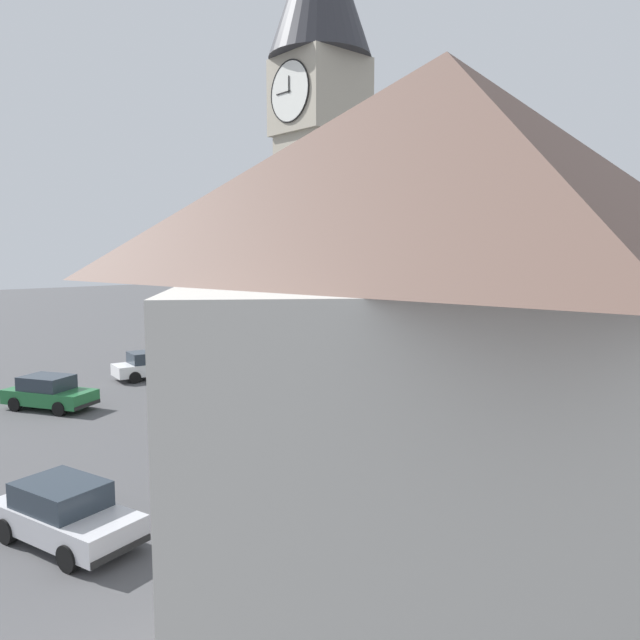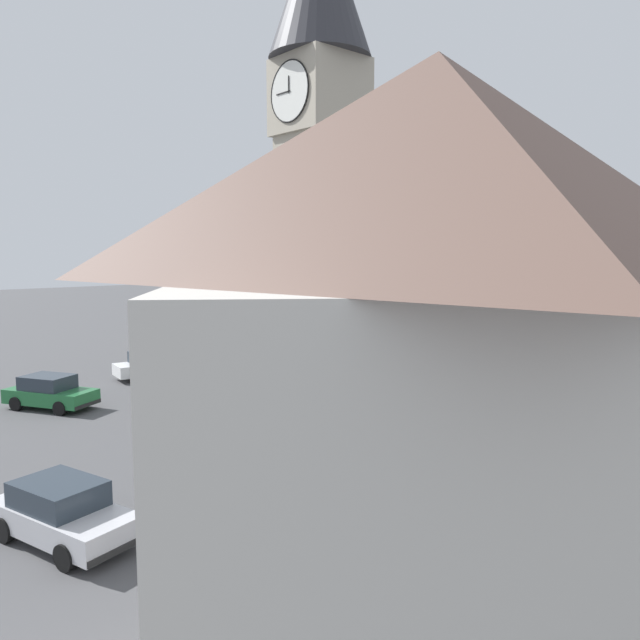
{
  "view_description": "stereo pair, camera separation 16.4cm",
  "coord_description": "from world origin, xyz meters",
  "px_view_note": "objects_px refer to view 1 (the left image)",
  "views": [
    {
      "loc": [
        -19.8,
        17.28,
        7.22
      ],
      "look_at": [
        0.0,
        0.0,
        4.17
      ],
      "focal_mm": 34.33,
      "sensor_mm": 36.0,
      "label": 1
    },
    {
      "loc": [
        -19.91,
        17.16,
        7.22
      ],
      "look_at": [
        0.0,
        0.0,
        4.17
      ],
      "focal_mm": 34.33,
      "sensor_mm": 36.0,
      "label": 2
    }
  ],
  "objects_px": {
    "car_red_corner": "(49,393)",
    "tree": "(432,305)",
    "building_terrace_right": "(460,272)",
    "road_sign": "(172,366)",
    "car_blue_kerb": "(65,513)",
    "car_black_far": "(528,368)",
    "pedestrian": "(558,455)",
    "car_white_side": "(151,365)",
    "building_corner_back": "(439,403)",
    "building_hall_far": "(272,283)",
    "clock_tower": "(320,120)",
    "car_silver_kerb": "(317,362)"
  },
  "relations": [
    {
      "from": "tree",
      "to": "building_corner_back",
      "type": "relative_size",
      "value": 0.66
    },
    {
      "from": "car_red_corner",
      "to": "building_hall_far",
      "type": "distance_m",
      "value": 23.83
    },
    {
      "from": "road_sign",
      "to": "building_corner_back",
      "type": "bearing_deg",
      "value": 163.05
    },
    {
      "from": "clock_tower",
      "to": "car_black_far",
      "type": "bearing_deg",
      "value": -101.46
    },
    {
      "from": "car_red_corner",
      "to": "building_corner_back",
      "type": "xyz_separation_m",
      "value": [
        -23.17,
        1.66,
        4.27
      ]
    },
    {
      "from": "car_silver_kerb",
      "to": "car_black_far",
      "type": "distance_m",
      "value": 11.69
    },
    {
      "from": "car_white_side",
      "to": "road_sign",
      "type": "relative_size",
      "value": 1.54
    },
    {
      "from": "car_blue_kerb",
      "to": "tree",
      "type": "distance_m",
      "value": 21.65
    },
    {
      "from": "car_blue_kerb",
      "to": "road_sign",
      "type": "xyz_separation_m",
      "value": [
        10.19,
        -8.24,
        1.14
      ]
    },
    {
      "from": "car_silver_kerb",
      "to": "car_white_side",
      "type": "height_order",
      "value": "same"
    },
    {
      "from": "pedestrian",
      "to": "car_black_far",
      "type": "bearing_deg",
      "value": -56.7
    },
    {
      "from": "building_terrace_right",
      "to": "building_corner_back",
      "type": "bearing_deg",
      "value": 125.67
    },
    {
      "from": "car_blue_kerb",
      "to": "pedestrian",
      "type": "bearing_deg",
      "value": -116.45
    },
    {
      "from": "car_white_side",
      "to": "clock_tower",
      "type": "bearing_deg",
      "value": -169.57
    },
    {
      "from": "clock_tower",
      "to": "car_blue_kerb",
      "type": "height_order",
      "value": "clock_tower"
    },
    {
      "from": "car_white_side",
      "to": "road_sign",
      "type": "distance_m",
      "value": 6.99
    },
    {
      "from": "pedestrian",
      "to": "road_sign",
      "type": "height_order",
      "value": "road_sign"
    },
    {
      "from": "car_blue_kerb",
      "to": "car_white_side",
      "type": "distance_m",
      "value": 19.7
    },
    {
      "from": "car_white_side",
      "to": "car_black_far",
      "type": "bearing_deg",
      "value": -134.06
    },
    {
      "from": "building_terrace_right",
      "to": "road_sign",
      "type": "xyz_separation_m",
      "value": [
        -3.09,
        25.9,
        -3.59
      ]
    },
    {
      "from": "car_white_side",
      "to": "car_red_corner",
      "type": "bearing_deg",
      "value": 116.36
    },
    {
      "from": "car_red_corner",
      "to": "car_white_side",
      "type": "distance_m",
      "value": 7.26
    },
    {
      "from": "car_blue_kerb",
      "to": "car_black_far",
      "type": "distance_m",
      "value": 25.48
    },
    {
      "from": "car_silver_kerb",
      "to": "building_hall_far",
      "type": "height_order",
      "value": "building_hall_far"
    },
    {
      "from": "car_red_corner",
      "to": "pedestrian",
      "type": "bearing_deg",
      "value": -156.33
    },
    {
      "from": "car_white_side",
      "to": "tree",
      "type": "bearing_deg",
      "value": -138.1
    },
    {
      "from": "building_corner_back",
      "to": "building_hall_far",
      "type": "relative_size",
      "value": 1.01
    },
    {
      "from": "car_red_corner",
      "to": "pedestrian",
      "type": "distance_m",
      "value": 21.57
    },
    {
      "from": "building_hall_far",
      "to": "building_corner_back",
      "type": "bearing_deg",
      "value": 146.72
    },
    {
      "from": "car_white_side",
      "to": "car_black_far",
      "type": "distance_m",
      "value": 20.89
    },
    {
      "from": "car_white_side",
      "to": "road_sign",
      "type": "bearing_deg",
      "value": 162.07
    },
    {
      "from": "clock_tower",
      "to": "road_sign",
      "type": "relative_size",
      "value": 7.68
    },
    {
      "from": "car_red_corner",
      "to": "road_sign",
      "type": "height_order",
      "value": "road_sign"
    },
    {
      "from": "car_black_far",
      "to": "pedestrian",
      "type": "distance_m",
      "value": 15.39
    },
    {
      "from": "clock_tower",
      "to": "car_red_corner",
      "type": "relative_size",
      "value": 4.86
    },
    {
      "from": "pedestrian",
      "to": "building_hall_far",
      "type": "xyz_separation_m",
      "value": [
        30.79,
        -12.14,
        3.48
      ]
    },
    {
      "from": "car_silver_kerb",
      "to": "building_terrace_right",
      "type": "distance_m",
      "value": 17.05
    },
    {
      "from": "car_white_side",
      "to": "tree",
      "type": "relative_size",
      "value": 0.65
    },
    {
      "from": "clock_tower",
      "to": "pedestrian",
      "type": "xyz_separation_m",
      "value": [
        -11.04,
        0.04,
        -11.57
      ]
    },
    {
      "from": "tree",
      "to": "car_red_corner",
      "type": "bearing_deg",
      "value": 63.77
    },
    {
      "from": "clock_tower",
      "to": "building_terrace_right",
      "type": "bearing_deg",
      "value": -68.59
    },
    {
      "from": "building_terrace_right",
      "to": "road_sign",
      "type": "relative_size",
      "value": 4.08
    },
    {
      "from": "car_red_corner",
      "to": "tree",
      "type": "relative_size",
      "value": 0.67
    },
    {
      "from": "building_corner_back",
      "to": "car_black_far",
      "type": "bearing_deg",
      "value": -62.89
    },
    {
      "from": "car_red_corner",
      "to": "building_terrace_right",
      "type": "bearing_deg",
      "value": -90.47
    },
    {
      "from": "clock_tower",
      "to": "building_corner_back",
      "type": "height_order",
      "value": "clock_tower"
    },
    {
      "from": "clock_tower",
      "to": "building_corner_back",
      "type": "xyz_separation_m",
      "value": [
        -14.47,
        10.36,
        -7.54
      ]
    },
    {
      "from": "car_silver_kerb",
      "to": "road_sign",
      "type": "xyz_separation_m",
      "value": [
        -1.01,
        9.65,
        1.14
      ]
    },
    {
      "from": "pedestrian",
      "to": "building_terrace_right",
      "type": "height_order",
      "value": "building_terrace_right"
    },
    {
      "from": "car_blue_kerb",
      "to": "car_silver_kerb",
      "type": "bearing_deg",
      "value": -57.95
    }
  ]
}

